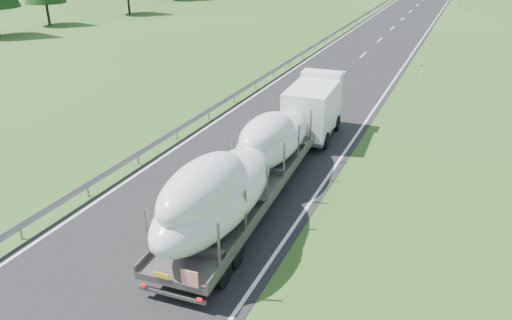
% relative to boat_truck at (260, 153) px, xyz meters
% --- Properties ---
extents(ground, '(400.00, 400.00, 0.00)m').
position_rel_boat_truck_xyz_m(ground, '(-2.12, -3.46, -2.17)').
color(ground, '#2A4E1A').
rests_on(ground, ground).
extents(boat_truck, '(3.53, 19.77, 4.09)m').
position_rel_boat_truck_xyz_m(boat_truck, '(0.00, 0.00, 0.00)').
color(boat_truck, white).
rests_on(boat_truck, ground).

